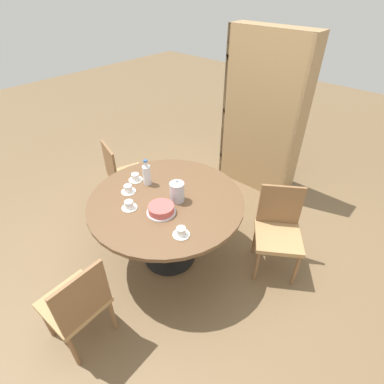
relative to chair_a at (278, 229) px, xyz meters
name	(u,v)px	position (x,y,z in m)	size (l,w,h in m)	color
ground_plane	(170,256)	(-0.83, -0.64, -0.46)	(14.00, 14.00, 0.00)	brown
dining_table	(167,211)	(-0.83, -0.64, 0.16)	(1.41, 1.41, 0.76)	black
chair_a	(278,229)	(0.00, 0.00, 0.00)	(0.58, 0.58, 0.86)	olive
chair_b	(123,174)	(-1.84, -0.37, 0.00)	(0.53, 0.53, 0.86)	olive
chair_c	(77,303)	(-0.72, -1.68, 0.00)	(0.44, 0.44, 0.86)	olive
bookshelf	(261,119)	(-0.92, 1.10, 0.48)	(1.01, 0.28, 1.95)	tan
coffee_pot	(177,191)	(-0.74, -0.58, 0.40)	(0.13, 0.13, 0.22)	silver
water_bottle	(147,174)	(-1.13, -0.58, 0.41)	(0.08, 0.08, 0.26)	silver
cake_main	(161,209)	(-0.73, -0.79, 0.34)	(0.25, 0.25, 0.07)	silver
cup_a	(129,205)	(-0.98, -0.93, 0.33)	(0.13, 0.13, 0.07)	white
cup_b	(181,232)	(-0.42, -0.88, 0.33)	(0.13, 0.13, 0.07)	white
cup_c	(128,189)	(-1.17, -0.79, 0.33)	(0.13, 0.13, 0.07)	white
cup_d	(135,178)	(-1.27, -0.62, 0.33)	(0.13, 0.13, 0.07)	white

